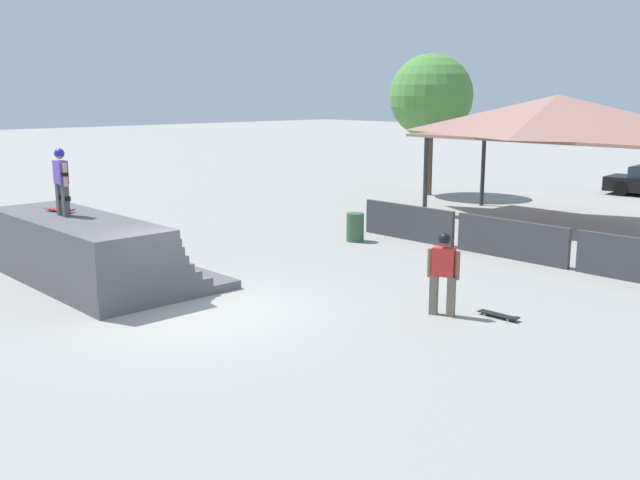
# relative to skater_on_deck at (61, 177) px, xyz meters

# --- Properties ---
(ground_plane) EXTENTS (160.00, 160.00, 0.00)m
(ground_plane) POSITION_rel_skater_on_deck_xyz_m (4.12, 0.84, -2.45)
(ground_plane) COLOR gray
(quarter_pipe_ramp) EXTENTS (5.81, 3.44, 1.55)m
(quarter_pipe_ramp) POSITION_rel_skater_on_deck_xyz_m (0.44, 0.33, -1.75)
(quarter_pipe_ramp) COLOR #565459
(quarter_pipe_ramp) RESTS_ON ground
(skater_on_deck) EXTENTS (0.66, 0.23, 1.56)m
(skater_on_deck) POSITION_rel_skater_on_deck_xyz_m (0.00, 0.00, 0.00)
(skater_on_deck) COLOR #4C4C51
(skater_on_deck) RESTS_ON quarter_pipe_ramp
(skateboard_on_deck) EXTENTS (0.84, 0.47, 0.09)m
(skateboard_on_deck) POSITION_rel_skater_on_deck_xyz_m (-0.58, 0.18, -0.84)
(skateboard_on_deck) COLOR green
(skateboard_on_deck) RESTS_ON quarter_pipe_ramp
(bystander_walking) EXTENTS (0.64, 0.37, 1.67)m
(bystander_walking) POSITION_rel_skater_on_deck_xyz_m (7.67, 4.27, -1.47)
(bystander_walking) COLOR #6B6051
(bystander_walking) RESTS_ON ground
(skateboard_on_ground) EXTENTS (0.86, 0.22, 0.09)m
(skateboard_on_ground) POSITION_rel_skater_on_deck_xyz_m (8.57, 4.94, -2.39)
(skateboard_on_ground) COLOR green
(skateboard_on_ground) RESTS_ON ground
(barrier_fence) EXTENTS (10.43, 0.12, 1.05)m
(barrier_fence) POSITION_rel_skater_on_deck_xyz_m (5.89, 9.61, -1.92)
(barrier_fence) COLOR #3D3D42
(barrier_fence) RESTS_ON ground
(pavilion_shelter) EXTENTS (9.34, 4.22, 4.31)m
(pavilion_shelter) POSITION_rel_skater_on_deck_xyz_m (3.95, 15.18, 1.11)
(pavilion_shelter) COLOR #2D2D33
(pavilion_shelter) RESTS_ON ground
(tree_far_back) EXTENTS (3.55, 3.55, 6.02)m
(tree_far_back) POSITION_rel_skater_on_deck_xyz_m (-3.35, 17.83, 1.78)
(tree_far_back) COLOR brown
(tree_far_back) RESTS_ON ground
(trash_bin) EXTENTS (0.52, 0.52, 0.85)m
(trash_bin) POSITION_rel_skater_on_deck_xyz_m (1.42, 8.27, -2.02)
(trash_bin) COLOR #385B3D
(trash_bin) RESTS_ON ground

